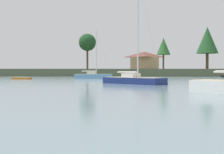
# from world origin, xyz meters

# --- Properties ---
(far_shore_bank) EXTENTS (250.76, 59.95, 1.92)m
(far_shore_bank) POSITION_xyz_m (0.00, 100.55, 0.96)
(far_shore_bank) COLOR #4C563D
(far_shore_bank) RESTS_ON ground
(sailboat_skyblue) EXTENTS (7.33, 2.57, 9.72)m
(sailboat_skyblue) POSITION_xyz_m (3.32, 51.83, 0.22)
(sailboat_skyblue) COLOR #669ECC
(sailboat_skyblue) RESTS_ON ground
(dinghy_orange) EXTENTS (3.74, 2.22, 0.51)m
(dinghy_orange) POSITION_xyz_m (-8.89, 46.21, 0.13)
(dinghy_orange) COLOR orange
(dinghy_orange) RESTS_ON ground
(sailboat_navy) EXTENTS (7.72, 7.23, 13.03)m
(sailboat_navy) POSITION_xyz_m (10.78, 28.03, 0.26)
(sailboat_navy) COLOR navy
(sailboat_navy) RESTS_ON ground
(shore_tree_inland_b) EXTENTS (6.91, 6.91, 13.48)m
(shore_tree_inland_b) POSITION_xyz_m (35.22, 95.89, 11.08)
(shore_tree_inland_b) COLOR brown
(shore_tree_inland_b) RESTS_ON far_shore_bank
(shore_tree_far_right) EXTENTS (5.75, 5.75, 11.70)m
(shore_tree_far_right) POSITION_xyz_m (-3.67, 97.37, 10.67)
(shore_tree_far_right) COLOR brown
(shore_tree_far_right) RESTS_ON far_shore_bank
(shore_tree_inland_a) EXTENTS (4.31, 4.31, 9.69)m
(shore_tree_inland_a) POSITION_xyz_m (20.84, 91.95, 8.90)
(shore_tree_inland_a) COLOR brown
(shore_tree_inland_a) RESTS_ON far_shore_bank
(cottage_eastern) EXTENTS (11.07, 9.51, 6.47)m
(cottage_eastern) POSITION_xyz_m (15.70, 111.83, 5.26)
(cottage_eastern) COLOR tan
(cottage_eastern) RESTS_ON far_shore_bank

